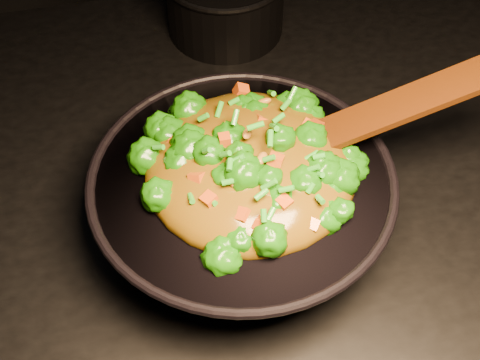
{
  "coord_description": "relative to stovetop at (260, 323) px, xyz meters",
  "views": [
    {
      "loc": [
        -0.17,
        -0.58,
        1.61
      ],
      "look_at": [
        -0.06,
        -0.08,
        0.99
      ],
      "focal_mm": 50.0,
      "sensor_mm": 36.0,
      "label": 1
    }
  ],
  "objects": [
    {
      "name": "stir_fry",
      "position": [
        -0.04,
        -0.08,
        0.59
      ],
      "size": [
        0.27,
        0.27,
        0.09
      ],
      "primitive_type": null,
      "rotation": [
        0.0,
        0.0,
        0.09
      ],
      "color": "#1C6A07",
      "rests_on": "wok"
    },
    {
      "name": "wok",
      "position": [
        -0.06,
        -0.09,
        0.5
      ],
      "size": [
        0.41,
        0.41,
        0.1
      ],
      "primitive_type": null,
      "rotation": [
        0.0,
        0.0,
        -0.18
      ],
      "color": "black",
      "rests_on": "stovetop"
    },
    {
      "name": "stovetop",
      "position": [
        0.0,
        0.0,
        0.0
      ],
      "size": [
        1.2,
        0.9,
        0.9
      ],
      "primitive_type": "cube",
      "color": "black",
      "rests_on": "ground"
    },
    {
      "name": "spatula",
      "position": [
        0.12,
        -0.07,
        0.6
      ],
      "size": [
        0.3,
        0.07,
        0.13
      ],
      "primitive_type": "cube",
      "rotation": [
        0.0,
        -0.38,
        -0.07
      ],
      "color": "#361106",
      "rests_on": "wok"
    },
    {
      "name": "back_pot",
      "position": [
        0.01,
        0.32,
        0.5
      ],
      "size": [
        0.25,
        0.25,
        0.11
      ],
      "primitive_type": "cylinder",
      "rotation": [
        0.0,
        0.0,
        -0.36
      ],
      "color": "black",
      "rests_on": "stovetop"
    }
  ]
}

